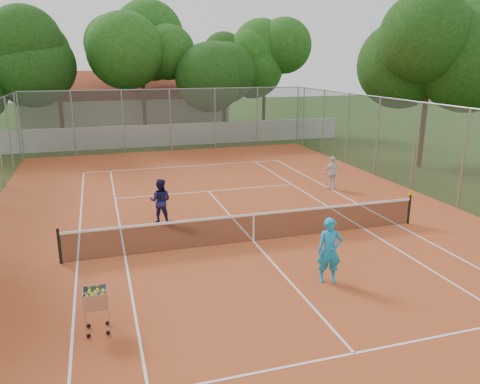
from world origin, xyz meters
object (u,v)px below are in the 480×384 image
object	(u,v)px
player_near	(330,251)
player_far_right	(332,173)
player_far_left	(160,201)
tennis_net	(253,227)
ball_hopper	(96,309)
clubhouse	(126,103)

from	to	relation	value
player_near	player_far_right	bearing A→B (deg)	78.38
player_near	player_far_left	xyz separation A→B (m)	(-3.61, 6.11, -0.07)
tennis_net	player_far_left	bearing A→B (deg)	133.54
player_far_left	player_far_right	bearing A→B (deg)	-141.65
player_far_left	player_far_right	xyz separation A→B (m)	(8.16, 2.33, -0.05)
tennis_net	player_near	distance (m)	3.51
player_near	player_far_right	distance (m)	9.60
player_far_right	ball_hopper	size ratio (longest dim) A/B	1.41
player_far_right	ball_hopper	world-z (taller)	player_far_right
tennis_net	ball_hopper	distance (m)	6.40
clubhouse	tennis_net	bearing A→B (deg)	-86.05
player_far_left	player_far_right	distance (m)	8.49
player_far_left	ball_hopper	xyz separation A→B (m)	(-2.31, -6.82, -0.27)
player_near	player_far_right	xyz separation A→B (m)	(4.55, 8.45, -0.12)
clubhouse	player_near	bearing A→B (deg)	-84.73
clubhouse	player_far_right	bearing A→B (deg)	-72.50
player_near	tennis_net	bearing A→B (deg)	123.05
tennis_net	clubhouse	distance (m)	29.12
tennis_net	player_far_right	xyz separation A→B (m)	(5.53, 5.10, 0.28)
clubhouse	player_far_left	distance (m)	26.28
tennis_net	player_far_right	distance (m)	7.53
tennis_net	player_far_left	size ratio (longest dim) A/B	7.23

